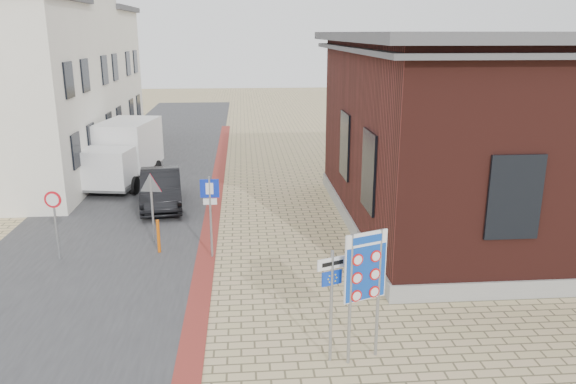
{
  "coord_description": "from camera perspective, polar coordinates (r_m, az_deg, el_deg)",
  "views": [
    {
      "loc": [
        -0.76,
        -11.99,
        6.78
      ],
      "look_at": [
        0.55,
        4.03,
        2.2
      ],
      "focal_mm": 35.0,
      "sensor_mm": 36.0,
      "label": 1
    }
  ],
  "objects": [
    {
      "name": "sedan",
      "position": [
        23.15,
        -12.78,
        0.37
      ],
      "size": [
        2.13,
        4.63,
        1.47
      ],
      "primitive_type": "imported",
      "rotation": [
        0.0,
        0.0,
        0.13
      ],
      "color": "black",
      "rests_on": "ground"
    },
    {
      "name": "townhouse_far",
      "position": [
        37.51,
        -20.88,
        10.9
      ],
      "size": [
        7.4,
        6.4,
        8.3
      ],
      "color": "white",
      "rests_on": "ground"
    },
    {
      "name": "road_strip",
      "position": [
        28.23,
        -14.19,
        1.54
      ],
      "size": [
        7.0,
        60.0,
        0.02
      ],
      "primitive_type": "cube",
      "color": "#38383A",
      "rests_on": "ground"
    },
    {
      "name": "speed_sign",
      "position": [
        18.43,
        -22.6,
        -2.14
      ],
      "size": [
        0.52,
        0.08,
        2.2
      ],
      "rotation": [
        0.0,
        0.0,
        -0.11
      ],
      "color": "gray",
      "rests_on": "ground"
    },
    {
      "name": "ground",
      "position": [
        13.8,
        -0.93,
        -13.53
      ],
      "size": [
        120.0,
        120.0,
        0.0
      ],
      "primitive_type": "plane",
      "color": "tan",
      "rests_on": "ground"
    },
    {
      "name": "box_truck",
      "position": [
        26.92,
        -16.34,
        3.86
      ],
      "size": [
        2.98,
        5.66,
        2.82
      ],
      "rotation": [
        0.0,
        0.0,
        -0.17
      ],
      "color": "slate",
      "rests_on": "ground"
    },
    {
      "name": "parking_sign",
      "position": [
        17.27,
        -7.92,
        -1.09
      ],
      "size": [
        0.57,
        0.07,
        2.6
      ],
      "rotation": [
        0.0,
        0.0,
        -0.03
      ],
      "color": "gray",
      "rests_on": "ground"
    },
    {
      "name": "essen_sign",
      "position": [
        11.8,
        4.45,
        -9.78
      ],
      "size": [
        0.65,
        0.29,
        2.52
      ],
      "rotation": [
        0.0,
        0.0,
        0.38
      ],
      "color": "gray",
      "rests_on": "ground"
    },
    {
      "name": "bike_rack",
      "position": [
        15.99,
        8.16,
        -8.33
      ],
      "size": [
        0.08,
        1.8,
        0.6
      ],
      "color": "slate",
      "rests_on": "ground"
    },
    {
      "name": "brick_building",
      "position": [
        21.6,
        22.37,
        5.94
      ],
      "size": [
        13.0,
        13.0,
        6.8
      ],
      "color": "gray",
      "rests_on": "ground"
    },
    {
      "name": "bollard",
      "position": [
        18.3,
        -13.02,
        -4.42
      ],
      "size": [
        0.13,
        0.13,
        1.1
      ],
      "primitive_type": "cylinder",
      "rotation": [
        0.0,
        0.0,
        -0.36
      ],
      "color": "#D65B0B",
      "rests_on": "ground"
    },
    {
      "name": "border_sign",
      "position": [
        11.75,
        7.87,
        -7.78
      ],
      "size": [
        0.94,
        0.4,
        2.9
      ],
      "rotation": [
        0.0,
        0.0,
        0.37
      ],
      "color": "gray",
      "rests_on": "ground"
    },
    {
      "name": "townhouse_mid",
      "position": [
        31.77,
        -23.88,
        10.59
      ],
      "size": [
        7.4,
        6.4,
        9.1
      ],
      "color": "white",
      "rests_on": "ground"
    },
    {
      "name": "curb_strip",
      "position": [
        23.04,
        -7.54,
        -1.31
      ],
      "size": [
        0.6,
        40.0,
        0.02
      ],
      "primitive_type": "cube",
      "color": "maroon",
      "rests_on": "ground"
    },
    {
      "name": "yield_sign",
      "position": [
        18.92,
        -13.73,
        0.07
      ],
      "size": [
        0.82,
        0.2,
        2.32
      ],
      "rotation": [
        0.0,
        0.0,
        -0.17
      ],
      "color": "gray",
      "rests_on": "ground"
    }
  ]
}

